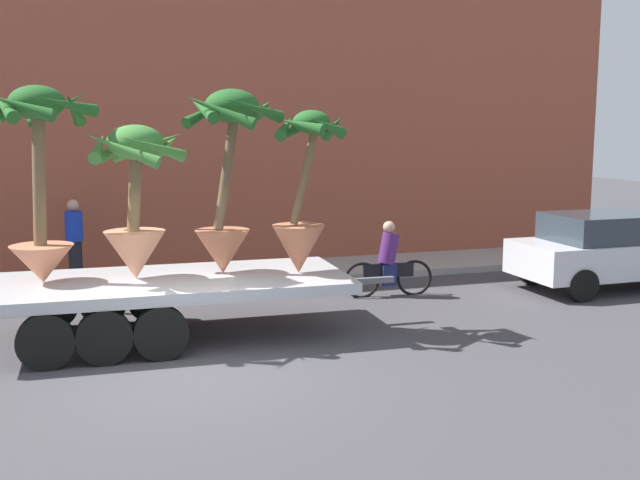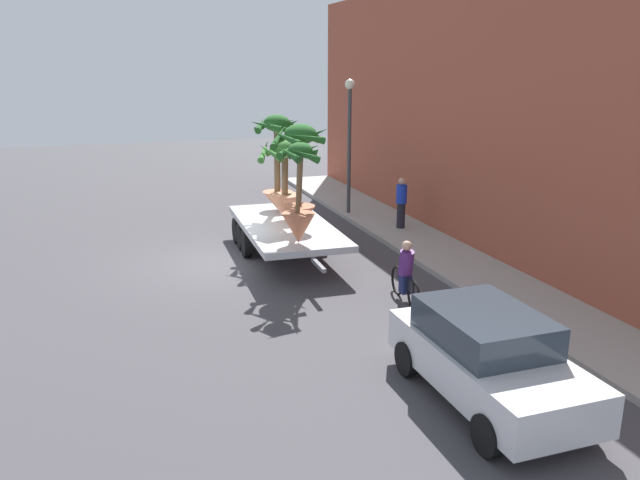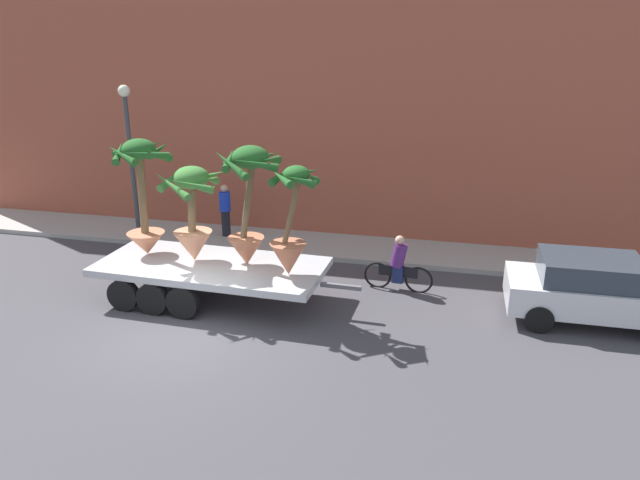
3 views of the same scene
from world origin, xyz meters
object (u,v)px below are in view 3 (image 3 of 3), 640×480
Objects in this scene: potted_palm_extra at (248,203)px; potted_palm_middle at (143,194)px; cyclist at (398,266)px; potted_palm_front at (193,213)px; flatbed_trailer at (203,270)px; street_lamp at (129,143)px; potted_palm_rear at (291,232)px; parked_car at (594,289)px; pedestrian_near_gate at (225,209)px.

potted_palm_middle is at bearing 177.34° from potted_palm_extra.
potted_palm_middle is 1.64× the size of cyclist.
potted_palm_extra is at bearing 0.16° from potted_palm_front.
flatbed_trailer is at bearing -26.97° from potted_palm_front.
potted_palm_rear is at bearing -31.23° from street_lamp.
potted_palm_front is 0.50× the size of street_lamp.
potted_palm_rear reaches higher than potted_palm_front.
potted_palm_rear is at bearing -17.34° from potted_palm_extra.
street_lamp is (-13.22, 2.62, 2.41)m from parked_car.
parked_car is at bearing -18.27° from pedestrian_near_gate.
pedestrian_near_gate is (0.46, 4.15, -1.55)m from potted_palm_middle.
cyclist is 9.17m from street_lamp.
pedestrian_near_gate reaches higher than cyclist.
parked_car is (9.61, 0.81, -1.40)m from potted_palm_front.
potted_palm_front is at bearing -162.56° from cyclist.
parked_car is (6.98, 1.17, -1.24)m from potted_palm_rear.
street_lamp reaches higher than potted_palm_front.
flatbed_trailer is at bearing -75.31° from pedestrian_near_gate.
potted_palm_extra is at bearing -33.97° from street_lamp.
cyclist is at bearing 39.26° from potted_palm_rear.
flatbed_trailer is 2.75m from potted_palm_rear.
potted_palm_extra is 5.15m from pedestrian_near_gate.
pedestrian_near_gate is (-1.15, 4.40, 0.28)m from flatbed_trailer.
street_lamp is (-2.68, -0.86, 2.19)m from pedestrian_near_gate.
potted_palm_middle is 0.62× the size of street_lamp.
flatbed_trailer is at bearing -8.75° from potted_palm_middle.
parked_car is at bearing 4.79° from potted_palm_front.
potted_palm_rear is 7.40m from street_lamp.
cyclist is (2.36, 1.93, -1.40)m from potted_palm_rear.
street_lamp is at bearing 148.77° from potted_palm_rear.
pedestrian_near_gate is at bearing 161.73° from parked_car.
potted_palm_middle is 1.24× the size of potted_palm_front.
flatbed_trailer is 2.25× the size of potted_palm_extra.
cyclist is 0.38× the size of street_lamp.
potted_palm_extra is at bearing 5.32° from flatbed_trailer.
pedestrian_near_gate reaches higher than parked_car.
flatbed_trailer is 2.77× the size of potted_palm_front.
pedestrian_near_gate is at bearing 127.50° from potted_palm_rear.
potted_palm_front is 0.81× the size of potted_palm_extra.
parked_car is at bearing -11.22° from street_lamp.
cyclist is (6.39, 1.43, -1.92)m from potted_palm_middle.
potted_palm_extra reaches higher than flatbed_trailer.
potted_palm_middle is 0.75× the size of parked_car.
pedestrian_near_gate is at bearing 119.27° from potted_palm_extra.
potted_palm_extra is at bearing -156.06° from cyclist.
potted_palm_rear is at bearing -7.03° from potted_palm_middle.
street_lamp is at bearing 136.51° from potted_palm_front.
potted_palm_middle is 1.01× the size of potted_palm_extra.
street_lamp reaches higher than cyclist.
pedestrian_near_gate is at bearing 155.35° from cyclist.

